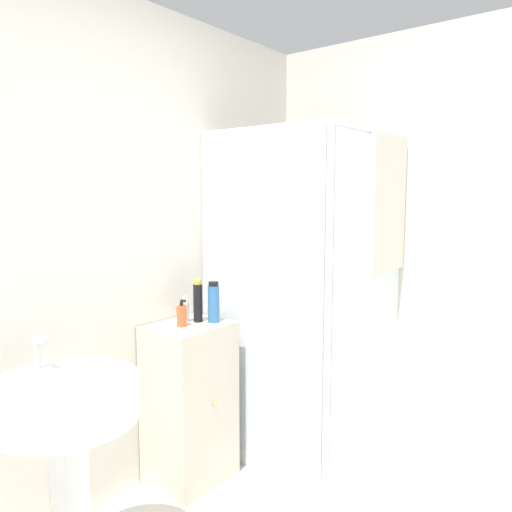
# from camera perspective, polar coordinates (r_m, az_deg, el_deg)

# --- Properties ---
(wall_back) EXTENTS (6.40, 0.06, 2.50)m
(wall_back) POSITION_cam_1_polar(r_m,az_deg,el_deg) (2.44, -20.22, -0.19)
(wall_back) COLOR silver
(wall_back) RESTS_ON ground_plane
(shower_enclosure) EXTENTS (0.86, 0.89, 1.90)m
(shower_enclosure) POSITION_cam_1_polar(r_m,az_deg,el_deg) (3.06, 6.32, -11.93)
(shower_enclosure) COLOR white
(shower_enclosure) RESTS_ON ground_plane
(vanity_cabinet) EXTENTS (0.42, 0.36, 0.86)m
(vanity_cabinet) POSITION_cam_1_polar(r_m,az_deg,el_deg) (2.81, -7.57, -16.27)
(vanity_cabinet) COLOR beige
(vanity_cabinet) RESTS_ON ground_plane
(sink) EXTENTS (0.52, 0.52, 1.01)m
(sink) POSITION_cam_1_polar(r_m,az_deg,el_deg) (2.03, -20.81, -18.06)
(sink) COLOR white
(sink) RESTS_ON ground_plane
(soap_dispenser) EXTENTS (0.05, 0.05, 0.14)m
(soap_dispenser) POSITION_cam_1_polar(r_m,az_deg,el_deg) (2.62, -8.50, -6.74)
(soap_dispenser) COLOR #E5562D
(soap_dispenser) RESTS_ON vanity_cabinet
(shampoo_bottle_tall_black) EXTENTS (0.05, 0.05, 0.23)m
(shampoo_bottle_tall_black) POSITION_cam_1_polar(r_m,az_deg,el_deg) (2.70, -6.67, -5.18)
(shampoo_bottle_tall_black) COLOR black
(shampoo_bottle_tall_black) RESTS_ON vanity_cabinet
(shampoo_bottle_blue) EXTENTS (0.06, 0.06, 0.22)m
(shampoo_bottle_blue) POSITION_cam_1_polar(r_m,az_deg,el_deg) (2.68, -4.86, -5.31)
(shampoo_bottle_blue) COLOR #2D66A3
(shampoo_bottle_blue) RESTS_ON vanity_cabinet
(lotion_bottle_white) EXTENTS (0.05, 0.05, 0.14)m
(lotion_bottle_white) POSITION_cam_1_polar(r_m,az_deg,el_deg) (2.71, -8.22, -6.28)
(lotion_bottle_white) COLOR white
(lotion_bottle_white) RESTS_ON vanity_cabinet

